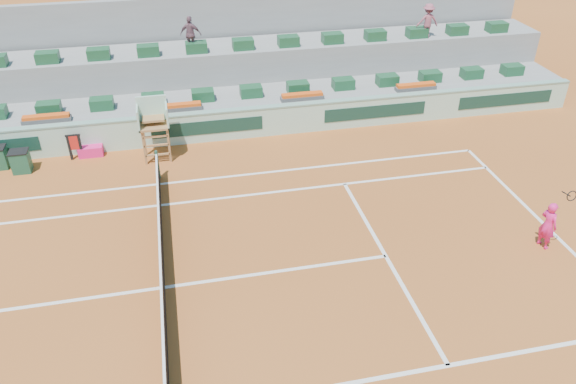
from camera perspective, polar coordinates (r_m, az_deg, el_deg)
name	(u,v)px	position (r m, az deg, el deg)	size (l,w,h in m)	color
ground	(164,288)	(15.92, -12.44, -9.46)	(90.00, 90.00, 0.00)	#9C4E1E
seating_tier_lower	(155,109)	(24.73, -13.32, 8.21)	(36.00, 4.00, 1.20)	gray
seating_tier_upper	(153,80)	(25.94, -13.58, 11.03)	(36.00, 2.40, 2.60)	gray
stadium_back_wall	(150,48)	(27.16, -13.87, 13.99)	(36.00, 0.40, 4.40)	gray
player_bag	(91,151)	(22.83, -19.41, 3.93)	(0.91, 0.40, 0.40)	#FB207D
spectator_mid	(191,34)	(24.78, -9.85, 15.50)	(0.89, 0.37, 1.52)	#7A515E
spectator_right	(428,21)	(27.12, 14.00, 16.53)	(0.98, 0.56, 1.52)	#974B5A
court_lines	(164,287)	(15.91, -12.44, -9.44)	(23.89, 11.09, 0.01)	white
tennis_net	(162,273)	(15.57, -12.67, -8.02)	(0.10, 11.97, 1.10)	black
advertising_hoarding	(157,131)	(22.71, -13.19, 6.07)	(36.00, 0.34, 1.26)	#AAD5BC
umpire_chair	(153,121)	(21.42, -13.51, 7.07)	(1.10, 0.90, 2.40)	olive
seat_row_lower	(153,99)	(23.58, -13.54, 9.15)	(32.90, 0.60, 0.44)	#194C2B
seat_row_upper	(148,50)	(24.88, -14.02, 13.79)	(32.90, 0.60, 0.44)	#194C2B
flower_planters	(114,113)	(22.98, -17.23, 7.71)	(26.80, 0.36, 0.28)	#4F4F4F
drink_cooler_a	(21,161)	(22.60, -25.51, 2.83)	(0.66, 0.57, 0.84)	#184A33
towel_rack	(75,145)	(22.61, -20.86, 4.49)	(0.54, 0.09, 1.03)	black
tennis_player	(548,225)	(18.18, 24.93, -3.03)	(0.50, 0.88, 2.28)	#FB207D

